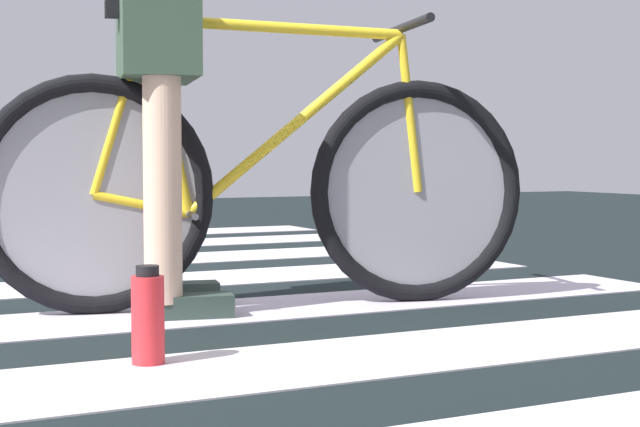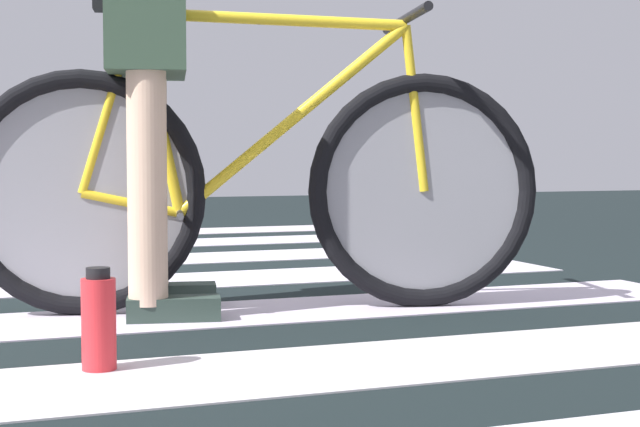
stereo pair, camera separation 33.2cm
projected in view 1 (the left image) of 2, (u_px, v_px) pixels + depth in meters
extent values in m
torus|color=black|center=(94.00, 195.00, 2.84)|extent=(0.71, 0.20, 0.72)
torus|color=black|center=(418.00, 192.00, 3.10)|extent=(0.71, 0.20, 0.72)
cylinder|color=gray|center=(94.00, 195.00, 2.84)|extent=(0.60, 0.13, 0.61)
cylinder|color=gray|center=(418.00, 192.00, 3.10)|extent=(0.60, 0.13, 0.61)
cylinder|color=yellow|center=(278.00, 28.00, 2.95)|extent=(0.79, 0.20, 0.05)
cylinder|color=yellow|center=(297.00, 122.00, 2.99)|extent=(0.69, 0.18, 0.59)
cylinder|color=yellow|center=(168.00, 118.00, 2.88)|extent=(0.16, 0.06, 0.59)
cylinder|color=yellow|center=(142.00, 204.00, 2.88)|extent=(0.29, 0.08, 0.09)
cylinder|color=yellow|center=(120.00, 107.00, 2.85)|extent=(0.19, 0.06, 0.53)
cylinder|color=yellow|center=(410.00, 114.00, 3.08)|extent=(0.09, 0.05, 0.50)
cube|color=black|center=(146.00, 9.00, 2.85)|extent=(0.25, 0.14, 0.05)
cylinder|color=black|center=(401.00, 29.00, 3.05)|extent=(0.13, 0.51, 0.03)
cylinder|color=#4C4C51|center=(188.00, 214.00, 2.92)|extent=(0.09, 0.34, 0.02)
cylinder|color=beige|center=(154.00, 149.00, 3.02)|extent=(0.11, 0.11, 0.89)
cylinder|color=beige|center=(162.00, 148.00, 2.75)|extent=(0.11, 0.11, 0.89)
cube|color=#344B38|center=(157.00, 33.00, 2.86)|extent=(0.30, 0.45, 0.28)
cube|color=#2B3B34|center=(178.00, 294.00, 3.06)|extent=(0.27, 0.15, 0.07)
cube|color=#2B3B34|center=(188.00, 307.00, 2.79)|extent=(0.27, 0.15, 0.07)
cylinder|color=red|center=(148.00, 321.00, 2.16)|extent=(0.07, 0.07, 0.20)
cylinder|color=black|center=(147.00, 271.00, 2.16)|extent=(0.05, 0.05, 0.02)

